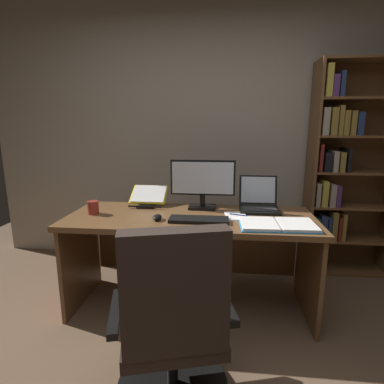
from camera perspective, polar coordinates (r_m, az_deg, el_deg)
wall_back at (r=3.23m, az=3.60°, el=11.92°), size 4.64×0.12×2.80m
desk at (r=2.46m, az=-0.09°, el=-8.42°), size 1.85×0.72×0.75m
bookshelf at (r=3.22m, az=26.24°, el=3.45°), size 0.78×0.32×1.99m
office_chair at (r=1.66m, az=-3.48°, el=-24.70°), size 0.69×0.60×1.00m
monitor at (r=2.49m, az=1.98°, el=1.53°), size 0.52×0.16×0.40m
laptop at (r=2.54m, az=12.33°, el=-1.97°), size 0.31×0.32×0.26m
keyboard at (r=2.18m, az=1.27°, el=-5.17°), size 0.42×0.15×0.02m
computer_mouse at (r=2.22m, az=-6.48°, el=-4.70°), size 0.06×0.10×0.04m
reading_stand_with_book at (r=2.65m, az=-8.08°, el=-0.77°), size 0.31×0.27×0.15m
open_binder at (r=2.16m, az=15.65°, el=-5.84°), size 0.52×0.31×0.02m
notepad at (r=2.32m, az=8.20°, el=-4.43°), size 0.18×0.23×0.01m
pen at (r=2.32m, az=8.70°, el=-4.23°), size 0.14×0.05×0.01m
coffee_mug at (r=2.48m, az=-17.90°, el=-2.74°), size 0.09×0.09×0.10m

